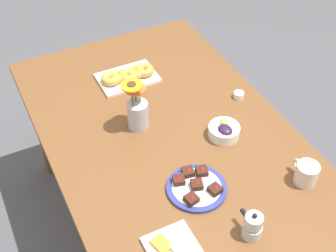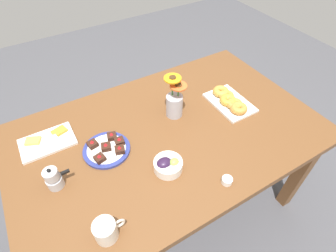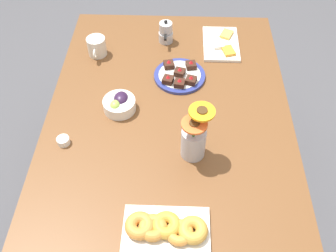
{
  "view_description": "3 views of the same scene",
  "coord_description": "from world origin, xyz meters",
  "px_view_note": "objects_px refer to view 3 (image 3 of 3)",
  "views": [
    {
      "loc": [
        -1.28,
        0.64,
        2.13
      ],
      "look_at": [
        0.0,
        0.0,
        0.78
      ],
      "focal_mm": 50.0,
      "sensor_mm": 36.0,
      "label": 1
    },
    {
      "loc": [
        -0.48,
        -0.81,
        1.74
      ],
      "look_at": [
        0.0,
        0.0,
        0.78
      ],
      "focal_mm": 28.0,
      "sensor_mm": 36.0,
      "label": 2
    },
    {
      "loc": [
        0.93,
        0.03,
        1.88
      ],
      "look_at": [
        0.0,
        0.0,
        0.78
      ],
      "focal_mm": 40.0,
      "sensor_mm": 36.0,
      "label": 3
    }
  ],
  "objects_px": {
    "dessert_plate": "(180,75)",
    "moka_pot": "(166,33)",
    "grape_bowl": "(119,104)",
    "dining_table": "(168,146)",
    "coffee_mug": "(97,46)",
    "jam_cup_honey": "(63,141)",
    "flower_vase": "(194,140)",
    "croissant_platter": "(166,230)",
    "cheese_platter": "(221,44)"
  },
  "relations": [
    {
      "from": "dessert_plate",
      "to": "flower_vase",
      "type": "relative_size",
      "value": 0.96
    },
    {
      "from": "jam_cup_honey",
      "to": "moka_pot",
      "type": "relative_size",
      "value": 0.4
    },
    {
      "from": "cheese_platter",
      "to": "jam_cup_honey",
      "type": "distance_m",
      "value": 0.89
    },
    {
      "from": "grape_bowl",
      "to": "croissant_platter",
      "type": "relative_size",
      "value": 0.46
    },
    {
      "from": "cheese_platter",
      "to": "dessert_plate",
      "type": "bearing_deg",
      "value": -40.02
    },
    {
      "from": "jam_cup_honey",
      "to": "coffee_mug",
      "type": "bearing_deg",
      "value": 175.02
    },
    {
      "from": "dining_table",
      "to": "moka_pot",
      "type": "distance_m",
      "value": 0.6
    },
    {
      "from": "grape_bowl",
      "to": "flower_vase",
      "type": "bearing_deg",
      "value": 53.97
    },
    {
      "from": "croissant_platter",
      "to": "jam_cup_honey",
      "type": "relative_size",
      "value": 5.99
    },
    {
      "from": "dessert_plate",
      "to": "moka_pot",
      "type": "height_order",
      "value": "moka_pot"
    },
    {
      "from": "grape_bowl",
      "to": "moka_pot",
      "type": "relative_size",
      "value": 1.12
    },
    {
      "from": "dining_table",
      "to": "coffee_mug",
      "type": "height_order",
      "value": "coffee_mug"
    },
    {
      "from": "coffee_mug",
      "to": "dessert_plate",
      "type": "height_order",
      "value": "coffee_mug"
    },
    {
      "from": "coffee_mug",
      "to": "jam_cup_honey",
      "type": "bearing_deg",
      "value": -4.98
    },
    {
      "from": "dessert_plate",
      "to": "flower_vase",
      "type": "bearing_deg",
      "value": 7.61
    },
    {
      "from": "jam_cup_honey",
      "to": "flower_vase",
      "type": "height_order",
      "value": "flower_vase"
    },
    {
      "from": "croissant_platter",
      "to": "dessert_plate",
      "type": "bearing_deg",
      "value": 177.45
    },
    {
      "from": "grape_bowl",
      "to": "moka_pot",
      "type": "xyz_separation_m",
      "value": [
        -0.46,
        0.17,
        0.02
      ]
    },
    {
      "from": "dining_table",
      "to": "moka_pot",
      "type": "relative_size",
      "value": 13.45
    },
    {
      "from": "dining_table",
      "to": "moka_pot",
      "type": "bearing_deg",
      "value": -176.95
    },
    {
      "from": "cheese_platter",
      "to": "croissant_platter",
      "type": "distance_m",
      "value": 1.0
    },
    {
      "from": "jam_cup_honey",
      "to": "moka_pot",
      "type": "bearing_deg",
      "value": 150.57
    },
    {
      "from": "grape_bowl",
      "to": "jam_cup_honey",
      "type": "relative_size",
      "value": 2.77
    },
    {
      "from": "croissant_platter",
      "to": "moka_pot",
      "type": "relative_size",
      "value": 2.42
    },
    {
      "from": "croissant_platter",
      "to": "cheese_platter",
      "type": "bearing_deg",
      "value": 166.59
    },
    {
      "from": "moka_pot",
      "to": "jam_cup_honey",
      "type": "bearing_deg",
      "value": -29.43
    },
    {
      "from": "dining_table",
      "to": "grape_bowl",
      "type": "relative_size",
      "value": 12.05
    },
    {
      "from": "cheese_platter",
      "to": "flower_vase",
      "type": "bearing_deg",
      "value": -12.36
    },
    {
      "from": "dining_table",
      "to": "jam_cup_honey",
      "type": "distance_m",
      "value": 0.41
    },
    {
      "from": "grape_bowl",
      "to": "flower_vase",
      "type": "height_order",
      "value": "flower_vase"
    },
    {
      "from": "dining_table",
      "to": "coffee_mug",
      "type": "bearing_deg",
      "value": -143.4
    },
    {
      "from": "grape_bowl",
      "to": "cheese_platter",
      "type": "xyz_separation_m",
      "value": [
        -0.44,
        0.44,
        -0.02
      ]
    },
    {
      "from": "grape_bowl",
      "to": "dining_table",
      "type": "bearing_deg",
      "value": 59.27
    },
    {
      "from": "cheese_platter",
      "to": "moka_pot",
      "type": "bearing_deg",
      "value": -95.1
    },
    {
      "from": "coffee_mug",
      "to": "cheese_platter",
      "type": "bearing_deg",
      "value": 98.39
    },
    {
      "from": "moka_pot",
      "to": "cheese_platter",
      "type": "bearing_deg",
      "value": 84.9
    },
    {
      "from": "cheese_platter",
      "to": "croissant_platter",
      "type": "relative_size",
      "value": 0.9
    },
    {
      "from": "dessert_plate",
      "to": "flower_vase",
      "type": "height_order",
      "value": "flower_vase"
    },
    {
      "from": "dining_table",
      "to": "jam_cup_honey",
      "type": "xyz_separation_m",
      "value": [
        0.07,
        -0.4,
        0.1
      ]
    },
    {
      "from": "dessert_plate",
      "to": "moka_pot",
      "type": "distance_m",
      "value": 0.27
    },
    {
      "from": "coffee_mug",
      "to": "croissant_platter",
      "type": "relative_size",
      "value": 0.43
    },
    {
      "from": "cheese_platter",
      "to": "moka_pot",
      "type": "height_order",
      "value": "moka_pot"
    },
    {
      "from": "flower_vase",
      "to": "moka_pot",
      "type": "relative_size",
      "value": 2.01
    },
    {
      "from": "dining_table",
      "to": "croissant_platter",
      "type": "distance_m",
      "value": 0.43
    },
    {
      "from": "coffee_mug",
      "to": "jam_cup_honey",
      "type": "xyz_separation_m",
      "value": [
        0.54,
        -0.05,
        -0.03
      ]
    },
    {
      "from": "dessert_plate",
      "to": "moka_pot",
      "type": "bearing_deg",
      "value": -164.7
    },
    {
      "from": "dessert_plate",
      "to": "coffee_mug",
      "type": "bearing_deg",
      "value": -111.08
    },
    {
      "from": "croissant_platter",
      "to": "jam_cup_honey",
      "type": "bearing_deg",
      "value": -130.92
    },
    {
      "from": "coffee_mug",
      "to": "grape_bowl",
      "type": "relative_size",
      "value": 0.92
    },
    {
      "from": "coffee_mug",
      "to": "jam_cup_honey",
      "type": "distance_m",
      "value": 0.54
    }
  ]
}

